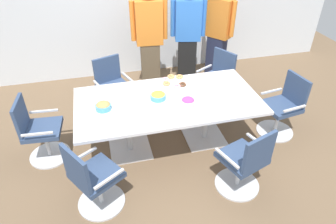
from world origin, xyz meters
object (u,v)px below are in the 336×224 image
(office_chair_1, at_px, (39,133))
(person_standing_2, at_px, (218,32))
(office_chair_4, at_px, (283,109))
(snack_bowl_cookies, at_px, (103,106))
(donut_platter, at_px, (175,81))
(snack_bowl_chips_yellow, at_px, (158,96))
(person_standing_0, at_px, (150,38))
(office_chair_2, at_px, (93,181))
(office_chair_3, at_px, (244,164))
(conference_table, at_px, (168,107))
(plate_stack, at_px, (225,81))
(office_chair_5, at_px, (216,82))
(snack_bowl_candy_mix, at_px, (188,101))
(person_standing_1, at_px, (188,35))
(napkin_pile, at_px, (113,90))
(office_chair_0, at_px, (113,90))

(office_chair_1, relative_size, person_standing_2, 0.51)
(office_chair_4, bearing_deg, office_chair_1, 76.90)
(snack_bowl_cookies, relative_size, donut_platter, 0.50)
(snack_bowl_chips_yellow, distance_m, donut_platter, 0.49)
(person_standing_0, bearing_deg, office_chair_2, 70.24)
(office_chair_3, relative_size, person_standing_2, 0.51)
(conference_table, relative_size, donut_platter, 6.10)
(office_chair_4, relative_size, plate_stack, 4.10)
(conference_table, height_order, office_chair_4, office_chair_4)
(snack_bowl_chips_yellow, xyz_separation_m, donut_platter, (0.33, 0.36, -0.03))
(plate_stack, bearing_deg, office_chair_3, -101.42)
(conference_table, distance_m, office_chair_5, 1.37)
(donut_platter, bearing_deg, snack_bowl_candy_mix, -89.34)
(person_standing_1, height_order, napkin_pile, person_standing_1)
(office_chair_0, height_order, person_standing_2, person_standing_2)
(snack_bowl_cookies, bearing_deg, donut_platter, 22.60)
(snack_bowl_chips_yellow, bearing_deg, office_chair_4, -5.56)
(office_chair_2, relative_size, person_standing_2, 0.51)
(person_standing_0, height_order, snack_bowl_cookies, person_standing_0)
(snack_bowl_cookies, bearing_deg, conference_table, 1.55)
(office_chair_1, distance_m, person_standing_2, 3.46)
(snack_bowl_cookies, height_order, plate_stack, snack_bowl_cookies)
(person_standing_1, xyz_separation_m, donut_platter, (-0.56, -1.24, -0.19))
(conference_table, relative_size, napkin_pile, 13.77)
(office_chair_2, relative_size, person_standing_0, 0.48)
(snack_bowl_cookies, relative_size, napkin_pile, 1.12)
(snack_bowl_cookies, bearing_deg, snack_bowl_chips_yellow, 5.71)
(office_chair_0, height_order, person_standing_0, person_standing_0)
(conference_table, height_order, napkin_pile, napkin_pile)
(office_chair_3, relative_size, snack_bowl_chips_yellow, 4.45)
(office_chair_3, bearing_deg, office_chair_2, 155.66)
(conference_table, bearing_deg, snack_bowl_cookies, -178.45)
(snack_bowl_chips_yellow, bearing_deg, napkin_pile, 151.46)
(office_chair_2, relative_size, plate_stack, 4.10)
(office_chair_1, bearing_deg, person_standing_1, 125.93)
(snack_bowl_candy_mix, xyz_separation_m, napkin_pile, (-0.89, 0.53, -0.02))
(office_chair_1, bearing_deg, snack_bowl_candy_mix, 84.78)
(office_chair_4, bearing_deg, snack_bowl_candy_mix, 83.57)
(office_chair_0, bearing_deg, person_standing_1, -175.99)
(person_standing_1, xyz_separation_m, person_standing_2, (0.59, 0.04, -0.02))
(conference_table, height_order, person_standing_0, person_standing_0)
(office_chair_3, bearing_deg, napkin_pile, 115.07)
(office_chair_3, height_order, person_standing_2, person_standing_2)
(snack_bowl_cookies, bearing_deg, person_standing_1, 46.21)
(office_chair_3, xyz_separation_m, snack_bowl_cookies, (-1.48, 1.00, 0.39))
(snack_bowl_chips_yellow, xyz_separation_m, snack_bowl_candy_mix, (0.34, -0.23, 0.00))
(person_standing_0, relative_size, plate_stack, 8.52)
(office_chair_0, xyz_separation_m, person_standing_1, (1.42, 0.63, 0.55))
(person_standing_0, bearing_deg, plate_stack, 128.10)
(snack_bowl_candy_mix, relative_size, donut_platter, 0.45)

